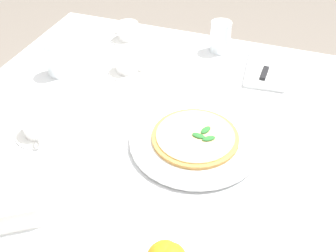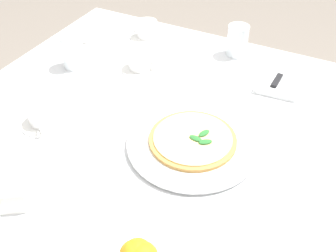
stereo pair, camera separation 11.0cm
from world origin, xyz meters
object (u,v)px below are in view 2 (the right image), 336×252
object	(u,v)px
water_glass_near_right	(73,53)
napkin_folded	(280,77)
dinner_knife	(281,73)
coffee_cup_right_edge	(42,116)
pizza_plate	(193,143)
menu_card	(6,206)
coffee_cup_center_back	(147,30)
water_glass_far_left	(237,42)
pizza	(193,139)
coffee_cup_far_right	(88,35)
coffee_cup_left_edge	(140,62)

from	to	relation	value
water_glass_near_right	napkin_folded	world-z (taller)	water_glass_near_right
dinner_knife	coffee_cup_right_edge	bearing A→B (deg)	135.83
pizza_plate	coffee_cup_right_edge	distance (m)	0.43
dinner_knife	menu_card	world-z (taller)	menu_card
coffee_cup_right_edge	coffee_cup_center_back	size ratio (longest dim) A/B	1.00
water_glass_far_left	dinner_knife	distance (m)	0.21
coffee_cup_center_back	napkin_folded	xyz separation A→B (m)	(-0.05, -0.53, -0.02)
pizza	water_glass_near_right	size ratio (longest dim) A/B	2.03
coffee_cup_far_right	napkin_folded	world-z (taller)	coffee_cup_far_right
coffee_cup_center_back	water_glass_near_right	distance (m)	0.32
pizza_plate	coffee_cup_right_edge	xyz separation A→B (m)	(-0.11, 0.42, 0.01)
pizza	coffee_cup_right_edge	world-z (taller)	coffee_cup_right_edge
napkin_folded	pizza	bearing A→B (deg)	158.63
coffee_cup_left_edge	menu_card	world-z (taller)	coffee_cup_left_edge
coffee_cup_right_edge	napkin_folded	bearing A→B (deg)	-45.85
coffee_cup_right_edge	water_glass_far_left	size ratio (longest dim) A/B	1.18
pizza	napkin_folded	world-z (taller)	pizza
pizza	water_glass_near_right	world-z (taller)	water_glass_near_right
water_glass_near_right	water_glass_far_left	bearing A→B (deg)	-54.93
pizza	coffee_cup_left_edge	bearing A→B (deg)	49.70
coffee_cup_right_edge	dinner_knife	xyz separation A→B (m)	(0.53, -0.54, -0.00)
water_glass_far_left	water_glass_near_right	bearing A→B (deg)	125.07
pizza	coffee_cup_left_edge	world-z (taller)	coffee_cup_left_edge
water_glass_far_left	menu_card	distance (m)	0.93
coffee_cup_far_right	dinner_knife	world-z (taller)	coffee_cup_far_right
coffee_cup_far_right	coffee_cup_center_back	distance (m)	0.22
coffee_cup_left_edge	water_glass_far_left	size ratio (longest dim) A/B	1.19
coffee_cup_left_edge	coffee_cup_center_back	xyz separation A→B (m)	(0.21, 0.09, 0.00)
coffee_cup_center_back	dinner_knife	distance (m)	0.53
dinner_knife	pizza_plate	bearing A→B (deg)	164.97
coffee_cup_left_edge	water_glass_near_right	xyz separation A→B (m)	(-0.09, 0.21, 0.02)
coffee_cup_left_edge	dinner_knife	distance (m)	0.47
coffee_cup_far_right	menu_card	world-z (taller)	menu_card
pizza_plate	coffee_cup_right_edge	size ratio (longest dim) A/B	2.69
coffee_cup_far_right	dinner_knife	bearing A→B (deg)	-84.43
coffee_cup_far_right	water_glass_near_right	distance (m)	0.18
napkin_folded	dinner_knife	bearing A→B (deg)	-6.29
pizza_plate	dinner_knife	size ratio (longest dim) A/B	1.79
dinner_knife	water_glass_near_right	bearing A→B (deg)	111.81
water_glass_far_left	menu_card	size ratio (longest dim) A/B	1.43
coffee_cup_center_back	dinner_knife	world-z (taller)	coffee_cup_center_back
pizza	coffee_cup_center_back	size ratio (longest dim) A/B	1.79
coffee_cup_right_edge	coffee_cup_center_back	distance (m)	0.58
pizza	coffee_cup_right_edge	size ratio (longest dim) A/B	1.79
pizza	water_glass_far_left	xyz separation A→B (m)	(0.51, 0.06, 0.02)
pizza_plate	coffee_cup_far_right	xyz separation A→B (m)	(0.35, 0.59, 0.01)
coffee_cup_left_edge	coffee_cup_far_right	bearing A→B (deg)	72.73
coffee_cup_center_back	menu_card	bearing A→B (deg)	-171.55
napkin_folded	coffee_cup_center_back	bearing A→B (deg)	79.34
water_glass_far_left	menu_card	world-z (taller)	water_glass_far_left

